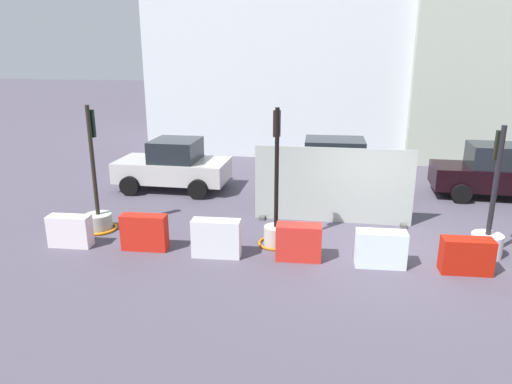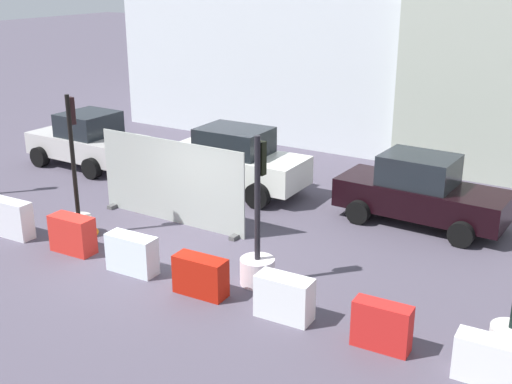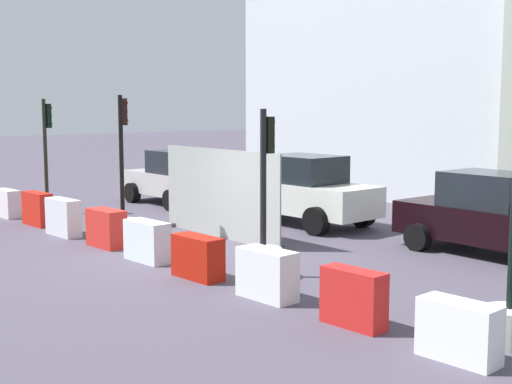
{
  "view_description": "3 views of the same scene",
  "coord_description": "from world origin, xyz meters",
  "px_view_note": "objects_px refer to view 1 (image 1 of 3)",
  "views": [
    {
      "loc": [
        -1.14,
        -11.0,
        4.78
      ],
      "look_at": [
        -2.91,
        -0.14,
        1.42
      ],
      "focal_mm": 33.21,
      "sensor_mm": 36.0,
      "label": 1
    },
    {
      "loc": [
        8.98,
        -10.08,
        6.21
      ],
      "look_at": [
        2.27,
        0.65,
        1.8
      ],
      "focal_mm": 45.52,
      "sensor_mm": 36.0,
      "label": 2
    },
    {
      "loc": [
        12.19,
        -8.15,
        3.2
      ],
      "look_at": [
        1.91,
        0.58,
        1.51
      ],
      "focal_mm": 48.47,
      "sensor_mm": 36.0,
      "label": 3
    }
  ],
  "objects_px": {
    "construction_barrier_5": "(466,256)",
    "car_white_van": "(333,167)",
    "traffic_light_1": "(276,224)",
    "construction_barrier_2": "(216,238)",
    "traffic_light_2": "(488,233)",
    "car_black_sedan": "(499,173)",
    "construction_barrier_0": "(70,231)",
    "construction_barrier_1": "(144,232)",
    "car_silver_hatchback": "(174,166)",
    "construction_barrier_4": "(381,249)",
    "construction_barrier_3": "(299,242)",
    "traffic_light_0": "(98,213)"
  },
  "relations": [
    {
      "from": "construction_barrier_2",
      "to": "car_white_van",
      "type": "distance_m",
      "value": 6.29
    },
    {
      "from": "construction_barrier_3",
      "to": "construction_barrier_4",
      "type": "relative_size",
      "value": 0.94
    },
    {
      "from": "construction_barrier_3",
      "to": "car_silver_hatchback",
      "type": "xyz_separation_m",
      "value": [
        -4.78,
        5.16,
        0.41
      ]
    },
    {
      "from": "construction_barrier_3",
      "to": "construction_barrier_4",
      "type": "xyz_separation_m",
      "value": [
        1.86,
        -0.06,
        -0.01
      ]
    },
    {
      "from": "traffic_light_2",
      "to": "construction_barrier_4",
      "type": "distance_m",
      "value": 2.73
    },
    {
      "from": "traffic_light_2",
      "to": "car_white_van",
      "type": "bearing_deg",
      "value": 128.5
    },
    {
      "from": "traffic_light_2",
      "to": "car_white_van",
      "type": "distance_m",
      "value": 5.9
    },
    {
      "from": "traffic_light_2",
      "to": "construction_barrier_0",
      "type": "distance_m",
      "value": 10.17
    },
    {
      "from": "construction_barrier_0",
      "to": "construction_barrier_1",
      "type": "relative_size",
      "value": 0.94
    },
    {
      "from": "construction_barrier_0",
      "to": "traffic_light_2",
      "type": "bearing_deg",
      "value": 5.95
    },
    {
      "from": "construction_barrier_3",
      "to": "car_black_sedan",
      "type": "distance_m",
      "value": 8.53
    },
    {
      "from": "traffic_light_1",
      "to": "car_black_sedan",
      "type": "relative_size",
      "value": 0.81
    },
    {
      "from": "construction_barrier_4",
      "to": "construction_barrier_5",
      "type": "xyz_separation_m",
      "value": [
        1.84,
        -0.03,
        -0.02
      ]
    },
    {
      "from": "construction_barrier_3",
      "to": "car_silver_hatchback",
      "type": "height_order",
      "value": "car_silver_hatchback"
    },
    {
      "from": "construction_barrier_1",
      "to": "construction_barrier_2",
      "type": "distance_m",
      "value": 1.84
    },
    {
      "from": "car_white_van",
      "to": "traffic_light_2",
      "type": "bearing_deg",
      "value": -51.5
    },
    {
      "from": "construction_barrier_1",
      "to": "car_black_sedan",
      "type": "relative_size",
      "value": 0.27
    },
    {
      "from": "car_silver_hatchback",
      "to": "traffic_light_1",
      "type": "bearing_deg",
      "value": -46.52
    },
    {
      "from": "construction_barrier_0",
      "to": "traffic_light_0",
      "type": "bearing_deg",
      "value": 81.64
    },
    {
      "from": "traffic_light_2",
      "to": "construction_barrier_1",
      "type": "bearing_deg",
      "value": -173.39
    },
    {
      "from": "construction_barrier_0",
      "to": "construction_barrier_5",
      "type": "height_order",
      "value": "same"
    },
    {
      "from": "traffic_light_0",
      "to": "construction_barrier_0",
      "type": "distance_m",
      "value": 1.17
    },
    {
      "from": "traffic_light_1",
      "to": "construction_barrier_2",
      "type": "xyz_separation_m",
      "value": [
        -1.31,
        -0.94,
        -0.1
      ]
    },
    {
      "from": "construction_barrier_4",
      "to": "construction_barrier_3",
      "type": "bearing_deg",
      "value": 178.05
    },
    {
      "from": "construction_barrier_1",
      "to": "car_silver_hatchback",
      "type": "xyz_separation_m",
      "value": [
        -0.99,
        5.19,
        0.39
      ]
    },
    {
      "from": "traffic_light_1",
      "to": "construction_barrier_0",
      "type": "xyz_separation_m",
      "value": [
        -5.07,
        -0.93,
        -0.16
      ]
    },
    {
      "from": "construction_barrier_5",
      "to": "car_silver_hatchback",
      "type": "height_order",
      "value": "car_silver_hatchback"
    },
    {
      "from": "construction_barrier_3",
      "to": "construction_barrier_5",
      "type": "bearing_deg",
      "value": -1.46
    },
    {
      "from": "traffic_light_1",
      "to": "construction_barrier_2",
      "type": "bearing_deg",
      "value": -144.44
    },
    {
      "from": "traffic_light_1",
      "to": "construction_barrier_2",
      "type": "distance_m",
      "value": 1.61
    },
    {
      "from": "construction_barrier_2",
      "to": "traffic_light_2",
      "type": "bearing_deg",
      "value": 9.45
    },
    {
      "from": "construction_barrier_1",
      "to": "construction_barrier_3",
      "type": "bearing_deg",
      "value": 0.54
    },
    {
      "from": "car_silver_hatchback",
      "to": "traffic_light_0",
      "type": "bearing_deg",
      "value": -100.33
    },
    {
      "from": "construction_barrier_5",
      "to": "car_white_van",
      "type": "distance_m",
      "value": 6.37
    },
    {
      "from": "construction_barrier_0",
      "to": "construction_barrier_2",
      "type": "relative_size",
      "value": 0.92
    },
    {
      "from": "construction_barrier_1",
      "to": "traffic_light_2",
      "type": "bearing_deg",
      "value": 6.61
    },
    {
      "from": "construction_barrier_0",
      "to": "construction_barrier_3",
      "type": "xyz_separation_m",
      "value": [
        5.7,
        0.14,
        0.03
      ]
    },
    {
      "from": "construction_barrier_3",
      "to": "construction_barrier_5",
      "type": "height_order",
      "value": "construction_barrier_3"
    },
    {
      "from": "car_white_van",
      "to": "construction_barrier_5",
      "type": "bearing_deg",
      "value": -62.21
    },
    {
      "from": "construction_barrier_1",
      "to": "construction_barrier_4",
      "type": "distance_m",
      "value": 5.65
    },
    {
      "from": "traffic_light_0",
      "to": "construction_barrier_4",
      "type": "xyz_separation_m",
      "value": [
        7.39,
        -1.08,
        -0.07
      ]
    },
    {
      "from": "traffic_light_1",
      "to": "car_silver_hatchback",
      "type": "height_order",
      "value": "traffic_light_1"
    },
    {
      "from": "traffic_light_0",
      "to": "construction_barrier_0",
      "type": "relative_size",
      "value": 3.18
    },
    {
      "from": "construction_barrier_2",
      "to": "car_silver_hatchback",
      "type": "relative_size",
      "value": 0.3
    },
    {
      "from": "construction_barrier_5",
      "to": "car_white_van",
      "type": "height_order",
      "value": "car_white_van"
    },
    {
      "from": "traffic_light_1",
      "to": "traffic_light_2",
      "type": "relative_size",
      "value": 1.1
    },
    {
      "from": "traffic_light_1",
      "to": "car_black_sedan",
      "type": "bearing_deg",
      "value": 37.19
    },
    {
      "from": "traffic_light_0",
      "to": "construction_barrier_3",
      "type": "bearing_deg",
      "value": -10.39
    },
    {
      "from": "traffic_light_1",
      "to": "construction_barrier_5",
      "type": "bearing_deg",
      "value": -11.55
    },
    {
      "from": "traffic_light_2",
      "to": "construction_barrier_1",
      "type": "relative_size",
      "value": 2.77
    }
  ]
}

